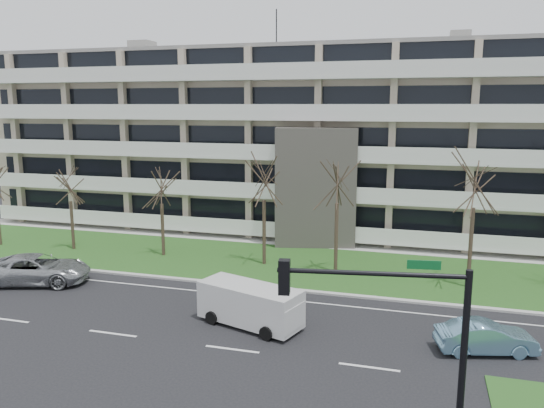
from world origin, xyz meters
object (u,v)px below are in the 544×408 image
(blue_sedan, at_px, (486,337))
(white_van, at_px, (251,302))
(traffic_signal, at_px, (400,335))
(silver_pickup, at_px, (36,269))

(blue_sedan, relative_size, white_van, 0.76)
(white_van, relative_size, traffic_signal, 0.86)
(silver_pickup, bearing_deg, blue_sedan, -111.70)
(blue_sedan, height_order, traffic_signal, traffic_signal)
(silver_pickup, bearing_deg, traffic_signal, -133.08)
(silver_pickup, relative_size, traffic_signal, 0.98)
(silver_pickup, distance_m, traffic_signal, 24.59)
(blue_sedan, bearing_deg, silver_pickup, 69.96)
(traffic_signal, bearing_deg, silver_pickup, 144.49)
(silver_pickup, xyz_separation_m, traffic_signal, (21.75, -11.00, 3.27))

